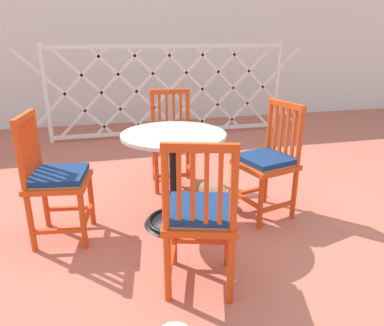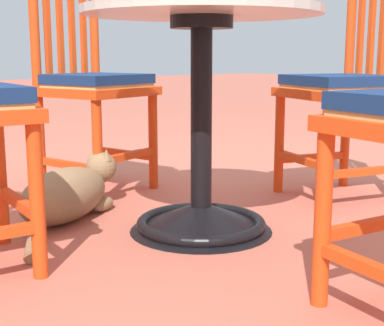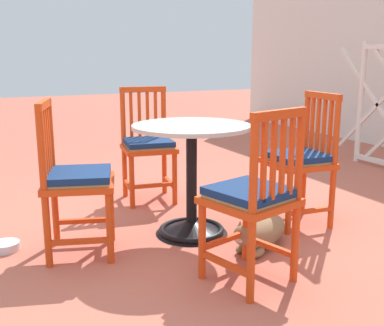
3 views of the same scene
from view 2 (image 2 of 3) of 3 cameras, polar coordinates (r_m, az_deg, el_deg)
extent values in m
plane|color=#BC604C|center=(2.18, 3.69, -4.71)|extent=(24.00, 24.00, 0.00)
cone|color=black|center=(1.91, 0.91, -5.37)|extent=(0.48, 0.48, 0.10)
torus|color=black|center=(1.92, 0.91, -6.08)|extent=(0.44, 0.44, 0.04)
cylinder|color=black|center=(1.84, 0.94, 4.30)|extent=(0.07, 0.07, 0.66)
cylinder|color=black|center=(1.84, 0.97, 14.04)|extent=(0.20, 0.20, 0.04)
cylinder|color=beige|center=(1.84, 0.97, 15.05)|extent=(0.76, 0.76, 0.02)
cylinder|color=#D64214|center=(2.48, -3.95, 2.52)|extent=(0.04, 0.04, 0.45)
cylinder|color=#D64214|center=(2.23, -9.51, 1.47)|extent=(0.04, 0.04, 0.45)
cylinder|color=#D64214|center=(2.69, -9.67, 7.96)|extent=(0.04, 0.04, 0.91)
cylinder|color=#D64214|center=(2.46, -15.34, 7.48)|extent=(0.04, 0.04, 0.91)
cube|color=#D64214|center=(2.60, -6.81, 0.97)|extent=(0.34, 0.12, 0.03)
cube|color=#D64214|center=(2.37, -12.36, -0.19)|extent=(0.34, 0.12, 0.03)
cube|color=#D64214|center=(2.36, -6.56, 0.71)|extent=(0.12, 0.34, 0.03)
cube|color=#D64214|center=(2.45, -9.67, 7.16)|extent=(0.49, 0.49, 0.04)
cube|color=tan|center=(2.45, -9.68, 7.67)|extent=(0.43, 0.43, 0.02)
cube|color=#D64214|center=(2.64, -10.90, 12.76)|extent=(0.03, 0.03, 0.39)
cube|color=#D64214|center=(2.59, -12.02, 12.76)|extent=(0.03, 0.03, 0.39)
cube|color=#D64214|center=(2.55, -13.17, 12.75)|extent=(0.03, 0.03, 0.39)
cube|color=#D64214|center=(2.50, -14.37, 12.74)|extent=(0.03, 0.03, 0.39)
cube|color=navy|center=(2.45, -9.71, 8.37)|extent=(0.44, 0.44, 0.04)
cylinder|color=#D64214|center=(1.84, -18.82, -0.95)|extent=(0.04, 0.04, 0.45)
cylinder|color=#D64214|center=(1.52, -15.39, -3.14)|extent=(0.04, 0.04, 0.45)
cube|color=#D64214|center=(1.69, -17.16, -3.76)|extent=(0.34, 0.06, 0.03)
cylinder|color=#D64214|center=(1.34, 13.07, -4.92)|extent=(0.04, 0.04, 0.45)
cube|color=#D64214|center=(1.25, 18.31, -10.38)|extent=(0.34, 0.08, 0.03)
cube|color=#D64214|center=(1.47, 17.83, -5.96)|extent=(0.08, 0.34, 0.03)
cylinder|color=#D64214|center=(2.16, 13.39, 1.00)|extent=(0.04, 0.04, 0.45)
cylinder|color=#D64214|center=(2.44, 8.80, 2.28)|extent=(0.04, 0.04, 0.45)
cylinder|color=#D64214|center=(2.61, 15.46, 7.64)|extent=(0.04, 0.04, 0.91)
cube|color=#D64214|center=(2.27, 16.80, -0.85)|extent=(0.13, 0.33, 0.03)
cube|color=#D64214|center=(2.54, 12.05, 0.57)|extent=(0.13, 0.33, 0.03)
cube|color=#D64214|center=(2.31, 10.91, 0.33)|extent=(0.33, 0.13, 0.03)
cube|color=#D64214|center=(2.37, 14.62, 6.85)|extent=(0.50, 0.50, 0.04)
cube|color=tan|center=(2.37, 14.65, 7.38)|extent=(0.44, 0.44, 0.02)
cube|color=#D64214|center=(2.45, 18.68, 12.56)|extent=(0.03, 0.03, 0.39)
cube|color=#D64214|center=(2.50, 17.65, 12.57)|extent=(0.03, 0.03, 0.39)
cube|color=#D64214|center=(2.55, 16.66, 12.58)|extent=(0.03, 0.03, 0.39)
cube|color=navy|center=(2.37, 14.68, 8.10)|extent=(0.45, 0.45, 0.04)
ellipsoid|color=#8E704C|center=(2.05, -12.75, -3.19)|extent=(0.39, 0.48, 0.19)
ellipsoid|color=silver|center=(2.13, -11.19, -2.87)|extent=(0.22, 0.23, 0.14)
sphere|color=#8E704C|center=(2.24, -9.14, -0.43)|extent=(0.12, 0.12, 0.12)
ellipsoid|color=silver|center=(2.28, -8.58, -0.54)|extent=(0.07, 0.06, 0.04)
cone|color=#8E704C|center=(2.24, -10.04, 0.93)|extent=(0.04, 0.04, 0.04)
cone|color=#8E704C|center=(2.21, -8.63, 0.83)|extent=(0.04, 0.04, 0.04)
ellipsoid|color=#8E704C|center=(2.23, -11.40, -3.79)|extent=(0.11, 0.13, 0.05)
ellipsoid|color=#8E704C|center=(2.17, -8.98, -4.10)|extent=(0.11, 0.13, 0.05)
cylinder|color=#8E704C|center=(1.77, -15.78, -7.99)|extent=(0.21, 0.13, 0.04)
camera|label=1|loc=(3.84, 38.82, 20.74)|focal=33.75mm
camera|label=3|loc=(4.78, -8.09, 17.54)|focal=43.86mm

